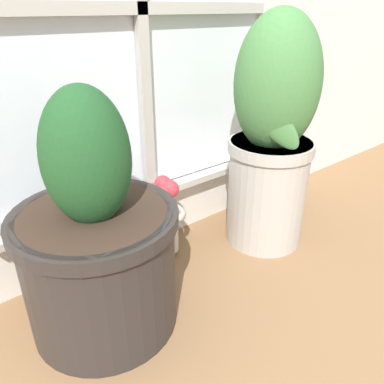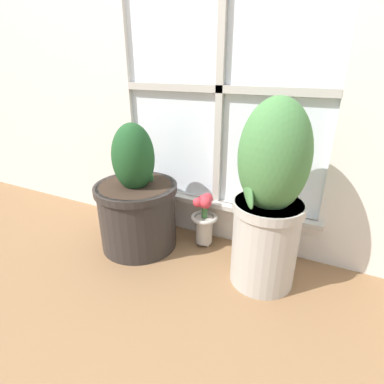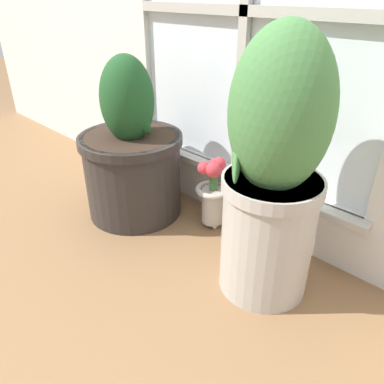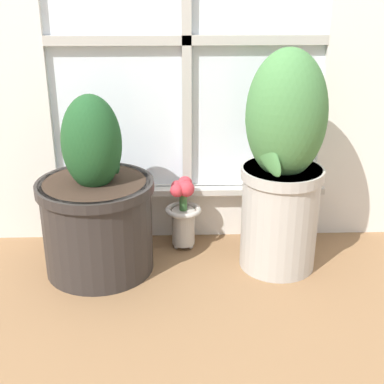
% 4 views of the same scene
% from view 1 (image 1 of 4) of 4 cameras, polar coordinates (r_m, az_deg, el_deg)
% --- Properties ---
extents(ground_plane, '(10.00, 10.00, 0.00)m').
position_cam_1_polar(ground_plane, '(1.14, 11.00, -19.14)').
color(ground_plane, olive).
extents(potted_plant_left, '(0.42, 0.42, 0.66)m').
position_cam_1_polar(potted_plant_left, '(1.01, -14.10, -7.88)').
color(potted_plant_left, '#2D2826').
rests_on(potted_plant_left, ground_plane).
extents(potted_plant_right, '(0.31, 0.31, 0.81)m').
position_cam_1_polar(potted_plant_right, '(1.32, 12.06, 8.05)').
color(potted_plant_right, '#B7B2A8').
rests_on(potted_plant_right, ground_plane).
extents(flower_vase, '(0.14, 0.14, 0.30)m').
position_cam_1_polar(flower_vase, '(1.30, -4.16, -3.48)').
color(flower_vase, '#BCB7AD').
rests_on(flower_vase, ground_plane).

